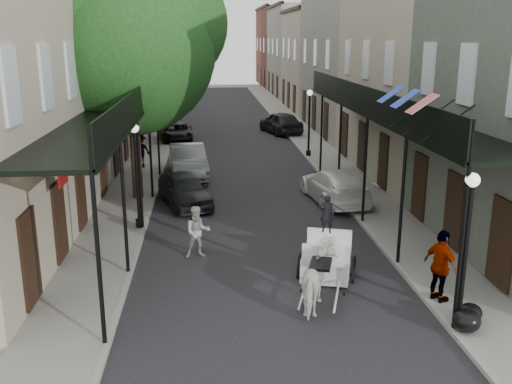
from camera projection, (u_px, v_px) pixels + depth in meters
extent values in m
plane|color=gray|center=(273.00, 301.00, 14.92)|extent=(140.00, 140.00, 0.00)
cube|color=black|center=(235.00, 152.00, 34.14)|extent=(8.00, 90.00, 0.01)
cube|color=gray|center=(151.00, 152.00, 33.71)|extent=(2.20, 90.00, 0.12)
cube|color=gray|center=(317.00, 150.00, 34.54)|extent=(2.20, 90.00, 0.12)
cube|color=#A29881|center=(110.00, 57.00, 41.66)|extent=(5.00, 80.00, 10.50)
cube|color=gray|center=(341.00, 56.00, 43.09)|extent=(5.00, 80.00, 10.50)
cube|color=black|center=(111.00, 115.00, 20.18)|extent=(2.20, 18.00, 0.12)
cube|color=black|center=(141.00, 100.00, 20.13)|extent=(0.06, 18.00, 1.00)
cylinder|color=black|center=(98.00, 259.00, 12.11)|extent=(0.10, 0.10, 4.00)
cylinder|color=black|center=(140.00, 172.00, 19.80)|extent=(0.10, 0.10, 4.00)
cylinder|color=black|center=(158.00, 134.00, 27.49)|extent=(0.10, 0.10, 4.00)
cube|color=black|center=(387.00, 112.00, 21.01)|extent=(2.20, 18.00, 0.12)
cube|color=black|center=(360.00, 98.00, 20.79)|extent=(0.06, 18.00, 1.00)
cylinder|color=black|center=(462.00, 247.00, 12.77)|extent=(0.10, 0.10, 4.00)
cylinder|color=black|center=(365.00, 168.00, 20.46)|extent=(0.10, 0.10, 4.00)
cylinder|color=black|center=(321.00, 132.00, 28.15)|extent=(0.10, 0.10, 4.00)
cylinder|color=#382619|center=(135.00, 131.00, 23.38)|extent=(0.44, 0.44, 5.60)
sphere|color=#16451B|center=(130.00, 49.00, 22.52)|extent=(6.80, 6.80, 6.80)
sphere|color=#16451B|center=(165.00, 23.00, 22.94)|extent=(5.10, 5.10, 5.10)
cylinder|color=#382619|center=(161.00, 101.00, 36.91)|extent=(0.44, 0.44, 5.04)
sphere|color=#16451B|center=(158.00, 55.00, 36.13)|extent=(6.00, 6.00, 6.00)
sphere|color=#16451B|center=(177.00, 40.00, 36.57)|extent=(4.50, 4.50, 4.50)
cylinder|color=black|center=(458.00, 321.00, 13.27)|extent=(0.28, 0.28, 0.30)
cylinder|color=black|center=(465.00, 259.00, 12.86)|extent=(0.12, 0.12, 3.40)
sphere|color=white|center=(473.00, 180.00, 12.37)|extent=(0.32, 0.32, 0.32)
cylinder|color=black|center=(140.00, 223.00, 20.28)|extent=(0.28, 0.28, 0.30)
cylinder|color=black|center=(137.00, 181.00, 19.87)|extent=(0.12, 0.12, 3.40)
sphere|color=white|center=(134.00, 128.00, 19.38)|extent=(0.32, 0.32, 0.32)
cylinder|color=black|center=(308.00, 153.00, 32.49)|extent=(0.28, 0.28, 0.30)
cylinder|color=black|center=(309.00, 126.00, 32.08)|extent=(0.12, 0.12, 3.40)
sphere|color=white|center=(310.00, 93.00, 31.60)|extent=(0.32, 0.32, 0.32)
imported|color=silver|center=(320.00, 280.00, 14.29)|extent=(1.33, 2.00, 1.55)
torus|color=black|center=(303.00, 247.00, 17.07)|extent=(0.43, 1.19, 1.22)
torus|color=black|center=(355.00, 251.00, 16.77)|extent=(0.43, 1.19, 1.22)
torus|color=black|center=(303.00, 274.00, 15.86)|extent=(0.24, 0.62, 0.63)
torus|color=black|center=(346.00, 277.00, 15.63)|extent=(0.24, 0.62, 0.63)
cube|color=white|center=(329.00, 238.00, 16.64)|extent=(1.75, 2.00, 0.66)
cube|color=white|center=(326.00, 234.00, 15.58)|extent=(1.23, 0.82, 0.11)
cube|color=white|center=(326.00, 227.00, 15.28)|extent=(1.11, 0.42, 0.47)
imported|color=black|center=(327.00, 214.00, 15.42)|extent=(0.44, 0.35, 1.06)
imported|color=#9D9D94|center=(198.00, 232.00, 17.67)|extent=(0.90, 0.76, 1.64)
imported|color=gray|center=(140.00, 151.00, 29.32)|extent=(1.30, 1.21, 1.76)
imported|color=gray|center=(441.00, 266.00, 14.42)|extent=(0.86, 1.20, 1.89)
imported|color=black|center=(185.00, 189.00, 23.18)|extent=(2.67, 4.24, 1.35)
imported|color=gray|center=(188.00, 161.00, 27.96)|extent=(2.14, 4.86, 1.55)
imported|color=black|center=(177.00, 132.00, 37.53)|extent=(2.16, 4.33, 1.18)
imported|color=white|center=(334.00, 186.00, 23.69)|extent=(2.50, 4.97, 1.39)
imported|color=black|center=(281.00, 122.00, 40.49)|extent=(3.02, 4.96, 1.58)
ellipsoid|color=black|center=(467.00, 321.00, 13.05)|extent=(0.64, 0.64, 0.55)
ellipsoid|color=black|center=(470.00, 313.00, 13.52)|extent=(0.56, 0.56, 0.45)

